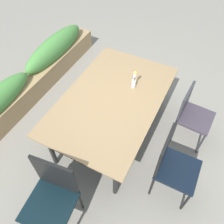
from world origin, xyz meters
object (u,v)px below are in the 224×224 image
object	(u,v)px
chair_near_right	(192,113)
planter_box	(30,80)
chair_near_left	(172,164)
dining_table	(112,101)
chair_end_left	(52,195)
flower_vase	(134,80)

from	to	relation	value
chair_near_right	planter_box	bearing A→B (deg)	-78.94
chair_near_right	chair_near_left	xyz separation A→B (m)	(-0.85, 0.01, 0.04)
dining_table	chair_end_left	bearing A→B (deg)	179.56
dining_table	planter_box	xyz separation A→B (m)	(0.11, 1.56, -0.36)
flower_vase	planter_box	world-z (taller)	flower_vase
chair_near_left	planter_box	size ratio (longest dim) A/B	0.29
chair_end_left	chair_near_right	xyz separation A→B (m)	(1.72, -0.97, -0.05)
chair_near_left	dining_table	bearing A→B (deg)	-113.94
flower_vase	planter_box	xyz separation A→B (m)	(-0.21, 1.71, -0.53)
chair_near_left	planter_box	world-z (taller)	chair_near_left
chair_near_left	planter_box	bearing A→B (deg)	-101.96
dining_table	chair_near_left	bearing A→B (deg)	-113.83
chair_near_left	planter_box	distance (m)	2.57
chair_near_right	chair_near_left	world-z (taller)	chair_near_left
dining_table	chair_near_left	xyz separation A→B (m)	(-0.42, -0.95, -0.13)
dining_table	chair_near_right	distance (m)	1.07
dining_table	flower_vase	xyz separation A→B (m)	(0.31, -0.16, 0.17)
chair_near_left	flower_vase	xyz separation A→B (m)	(0.73, 0.80, 0.29)
chair_near_left	flower_vase	bearing A→B (deg)	-132.83
dining_table	flower_vase	bearing A→B (deg)	-26.50
flower_vase	chair_near_left	bearing A→B (deg)	-132.72
chair_end_left	chair_near_left	xyz separation A→B (m)	(0.87, -0.96, -0.00)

